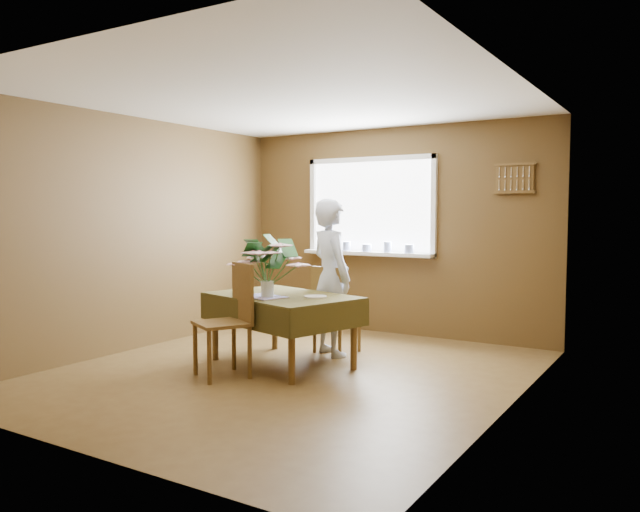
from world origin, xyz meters
The scene contains 15 objects.
floor centered at (0.00, 0.00, 0.00)m, with size 4.50×4.50×0.00m, color brown.
ceiling centered at (0.00, 0.00, 2.50)m, with size 4.50×4.50×0.00m, color white.
wall_back centered at (0.00, 2.25, 1.25)m, with size 4.00×4.00×0.00m, color brown.
wall_front centered at (0.00, -2.25, 1.25)m, with size 4.00×4.00×0.00m, color brown.
wall_left centered at (-2.00, 0.00, 1.25)m, with size 4.50×4.50×0.00m, color brown.
wall_right centered at (2.00, 0.00, 1.25)m, with size 4.50×4.50×0.00m, color brown.
window_assembly centered at (-0.29, 2.20, 1.35)m, with size 1.72×0.20×1.22m.
spoon_rack centered at (1.45, 2.22, 1.85)m, with size 0.44×0.05×0.33m.
dining_table centered at (-0.24, 0.23, 0.60)m, with size 1.62×1.32×0.69m.
chair_far centered at (-0.07, 0.91, 0.50)m, with size 0.44×0.44×0.92m.
chair_near centered at (-0.40, -0.34, 0.55)m, with size 0.59×0.59×1.02m.
seated_woman centered at (-0.05, 0.85, 0.81)m, with size 0.59×0.39×1.62m, color white.
flower_bouquet centered at (-0.25, 0.01, 1.03)m, with size 0.62×0.62×0.53m.
side_plate centered at (0.14, 0.24, 0.69)m, with size 0.21×0.21×0.01m, color white.
table_knife centered at (-0.18, 0.05, 0.69)m, with size 0.02×0.22×0.00m, color silver.
Camera 1 is at (3.21, -4.67, 1.48)m, focal length 35.00 mm.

